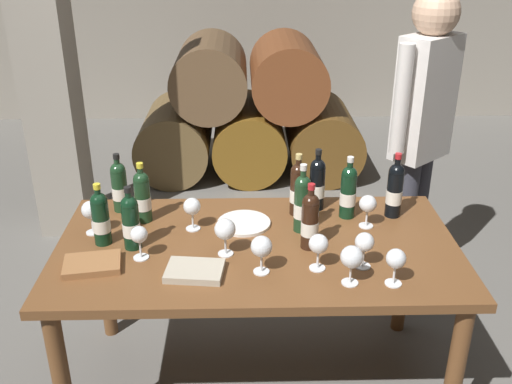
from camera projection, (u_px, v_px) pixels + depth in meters
name	position (u px, v px, depth m)	size (l,w,h in m)	color
ground_plane	(257.00, 381.00, 2.81)	(14.00, 14.00, 0.00)	#66635E
barrel_stack	(249.00, 113.00, 4.94)	(1.86, 0.90, 1.15)	brown
stone_pillar	(43.00, 43.00, 3.67)	(0.32, 0.32, 2.60)	gray
dining_table	(257.00, 262.00, 2.52)	(1.70, 0.90, 0.76)	brown
wine_bottle_0	(302.00, 203.00, 2.54)	(0.07, 0.07, 0.31)	#19381E
wine_bottle_1	(119.00, 186.00, 2.72)	(0.07, 0.07, 0.28)	#19381E
wine_bottle_2	(348.00, 191.00, 2.66)	(0.07, 0.07, 0.30)	black
wine_bottle_3	(395.00, 189.00, 2.67)	(0.07, 0.07, 0.31)	black
wine_bottle_4	(101.00, 218.00, 2.44)	(0.07, 0.07, 0.28)	black
wine_bottle_5	(317.00, 183.00, 2.74)	(0.07, 0.07, 0.30)	black
wine_bottle_6	(142.00, 196.00, 2.63)	(0.07, 0.07, 0.28)	#19381E
wine_bottle_7	(298.00, 188.00, 2.69)	(0.07, 0.07, 0.30)	black
wine_bottle_8	(131.00, 222.00, 2.41)	(0.07, 0.07, 0.28)	black
wine_bottle_9	(310.00, 220.00, 2.41)	(0.07, 0.07, 0.29)	black
wine_glass_0	(261.00, 247.00, 2.24)	(0.08, 0.08, 0.16)	white
wine_glass_1	(91.00, 211.00, 2.53)	(0.08, 0.08, 0.15)	white
wine_glass_2	(139.00, 236.00, 2.34)	(0.07, 0.07, 0.14)	white
wine_glass_3	(396.00, 260.00, 2.17)	(0.08, 0.08, 0.15)	white
wine_glass_4	(364.00, 243.00, 2.28)	(0.08, 0.08, 0.15)	white
wine_glass_5	(352.00, 258.00, 2.17)	(0.09, 0.09, 0.16)	white
wine_glass_6	(192.00, 207.00, 2.56)	(0.08, 0.08, 0.15)	white
wine_glass_7	(368.00, 205.00, 2.58)	(0.08, 0.08, 0.15)	white
wine_glass_8	(318.00, 245.00, 2.26)	(0.08, 0.08, 0.15)	white
wine_glass_9	(225.00, 230.00, 2.36)	(0.09, 0.09, 0.16)	white
tasting_notebook	(195.00, 271.00, 2.27)	(0.22, 0.16, 0.03)	#B2A893
leather_ledger	(92.00, 264.00, 2.31)	(0.22, 0.16, 0.03)	#936038
serving_plate	(244.00, 223.00, 2.64)	(0.24, 0.24, 0.01)	white
sommelier_presenting	(422.00, 122.00, 3.06)	(0.40, 0.35, 1.72)	#383842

